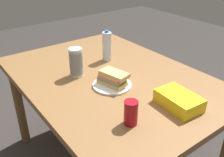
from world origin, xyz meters
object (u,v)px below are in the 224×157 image
paper_plate (112,85)px  soda_can_red (131,113)px  plastic_cup_stack (76,62)px  dining_table (110,88)px  sandwich (113,78)px  chip_bag (179,100)px  water_bottle_tall (107,46)px

paper_plate → soda_can_red: size_ratio=1.90×
plastic_cup_stack → soda_can_red: bearing=-4.1°
dining_table → plastic_cup_stack: 0.28m
paper_plate → sandwich: bearing=40.0°
paper_plate → soda_can_red: 0.37m
sandwich → chip_bag: (0.37, 0.15, -0.02)m
plastic_cup_stack → sandwich: bearing=22.7°
water_bottle_tall → dining_table: bearing=-31.4°
soda_can_red → plastic_cup_stack: size_ratio=0.66×
paper_plate → plastic_cup_stack: size_ratio=1.25×
paper_plate → chip_bag: size_ratio=1.01×
water_bottle_tall → plastic_cup_stack: size_ratio=1.20×
paper_plate → sandwich: (0.00, 0.00, 0.05)m
paper_plate → dining_table: bearing=149.0°
water_bottle_tall → paper_plate: bearing=-31.3°
sandwich → chip_bag: sandwich is taller
sandwich → soda_can_red: 0.36m
paper_plate → plastic_cup_stack: plastic_cup_stack is taller
paper_plate → plastic_cup_stack: 0.28m
chip_bag → paper_plate: bearing=-154.0°
chip_bag → plastic_cup_stack: size_ratio=1.24×
sandwich → soda_can_red: size_ratio=1.61×
paper_plate → sandwich: size_ratio=1.18×
dining_table → plastic_cup_stack: bearing=-127.1°
soda_can_red → water_bottle_tall: size_ratio=0.55×
water_bottle_tall → chip_bag: bearing=-4.0°
paper_plate → chip_bag: bearing=21.8°
sandwich → plastic_cup_stack: size_ratio=1.06×
paper_plate → plastic_cup_stack: bearing=-157.6°
soda_can_red → paper_plate: bearing=157.1°
soda_can_red → chip_bag: (0.04, 0.29, -0.03)m
dining_table → water_bottle_tall: 0.32m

